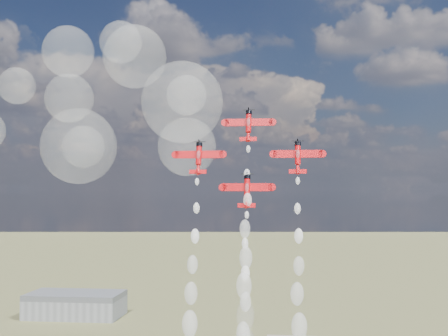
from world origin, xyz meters
name	(u,v)px	position (x,y,z in m)	size (l,w,h in m)	color
hangar	(75,305)	(-120.00, 180.00, 6.50)	(50.00, 28.00, 13.00)	gray
plane_lead	(248,125)	(-13.09, 11.14, 85.30)	(12.18, 5.00, 8.47)	red
plane_left	(199,157)	(-25.55, 8.55, 76.98)	(12.18, 5.00, 8.47)	red
plane_right	(298,157)	(-0.63, 8.55, 76.98)	(12.18, 5.00, 8.47)	red
plane_slot	(247,190)	(-13.09, 5.95, 68.65)	(12.18, 5.00, 8.47)	red
smoke_trail_lead	(244,327)	(-12.93, -3.79, 37.26)	(5.36, 19.88, 55.82)	white
drifted_smoke_cloud	(123,108)	(-49.68, 23.70, 91.65)	(70.04, 36.54, 46.42)	white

